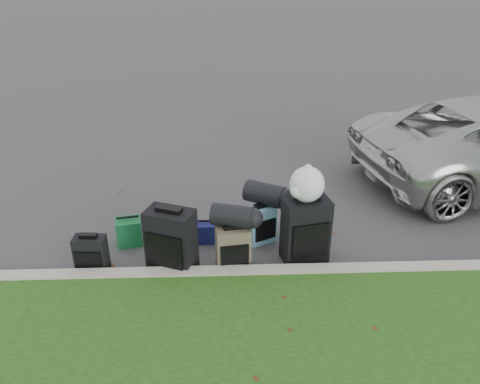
{
  "coord_description": "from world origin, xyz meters",
  "views": [
    {
      "loc": [
        -0.31,
        -5.43,
        3.41
      ],
      "look_at": [
        -0.1,
        0.2,
        0.55
      ],
      "focal_mm": 35.0,
      "sensor_mm": 36.0,
      "label": 1
    }
  ],
  "objects_px": {
    "tote_green": "(129,232)",
    "tote_navy": "(207,232)",
    "suitcase_teal": "(261,224)",
    "suitcase_olive": "(233,248)",
    "suitcase_small_black": "(91,254)",
    "suitcase_large_black_left": "(171,241)",
    "suitcase_large_black_right": "(305,230)"
  },
  "relations": [
    {
      "from": "suitcase_small_black",
      "to": "suitcase_olive",
      "type": "bearing_deg",
      "value": 3.9
    },
    {
      "from": "suitcase_large_black_right",
      "to": "tote_navy",
      "type": "bearing_deg",
      "value": 148.38
    },
    {
      "from": "suitcase_teal",
      "to": "tote_navy",
      "type": "relative_size",
      "value": 1.9
    },
    {
      "from": "suitcase_teal",
      "to": "tote_navy",
      "type": "distance_m",
      "value": 0.72
    },
    {
      "from": "suitcase_olive",
      "to": "suitcase_large_black_left",
      "type": "bearing_deg",
      "value": 172.24
    },
    {
      "from": "suitcase_teal",
      "to": "suitcase_large_black_right",
      "type": "relative_size",
      "value": 0.62
    },
    {
      "from": "suitcase_large_black_left",
      "to": "tote_navy",
      "type": "xyz_separation_m",
      "value": [
        0.4,
        0.6,
        -0.26
      ]
    },
    {
      "from": "tote_green",
      "to": "suitcase_large_black_right",
      "type": "bearing_deg",
      "value": -21.56
    },
    {
      "from": "suitcase_teal",
      "to": "tote_navy",
      "type": "height_order",
      "value": "suitcase_teal"
    },
    {
      "from": "tote_navy",
      "to": "tote_green",
      "type": "bearing_deg",
      "value": -179.57
    },
    {
      "from": "suitcase_large_black_right",
      "to": "tote_navy",
      "type": "relative_size",
      "value": 3.04
    },
    {
      "from": "suitcase_small_black",
      "to": "suitcase_olive",
      "type": "relative_size",
      "value": 0.84
    },
    {
      "from": "suitcase_large_black_left",
      "to": "suitcase_teal",
      "type": "relative_size",
      "value": 1.56
    },
    {
      "from": "suitcase_teal",
      "to": "tote_navy",
      "type": "bearing_deg",
      "value": 151.8
    },
    {
      "from": "suitcase_large_black_left",
      "to": "tote_navy",
      "type": "bearing_deg",
      "value": 77.61
    },
    {
      "from": "suitcase_olive",
      "to": "suitcase_teal",
      "type": "bearing_deg",
      "value": 49.31
    },
    {
      "from": "tote_green",
      "to": "tote_navy",
      "type": "relative_size",
      "value": 1.33
    },
    {
      "from": "tote_green",
      "to": "tote_navy",
      "type": "xyz_separation_m",
      "value": [
        1.02,
        0.02,
        -0.04
      ]
    },
    {
      "from": "suitcase_small_black",
      "to": "suitcase_large_black_left",
      "type": "bearing_deg",
      "value": 4.09
    },
    {
      "from": "tote_green",
      "to": "suitcase_teal",
      "type": "bearing_deg",
      "value": -10.81
    },
    {
      "from": "suitcase_small_black",
      "to": "suitcase_olive",
      "type": "xyz_separation_m",
      "value": [
        1.69,
        -0.0,
        0.05
      ]
    },
    {
      "from": "suitcase_large_black_left",
      "to": "suitcase_small_black",
      "type": "bearing_deg",
      "value": -158.35
    },
    {
      "from": "suitcase_small_black",
      "to": "suitcase_large_black_right",
      "type": "distance_m",
      "value": 2.59
    },
    {
      "from": "suitcase_large_black_right",
      "to": "tote_green",
      "type": "distance_m",
      "value": 2.29
    },
    {
      "from": "suitcase_large_black_left",
      "to": "suitcase_large_black_right",
      "type": "xyz_separation_m",
      "value": [
        1.62,
        0.15,
        0.01
      ]
    },
    {
      "from": "suitcase_teal",
      "to": "tote_green",
      "type": "xyz_separation_m",
      "value": [
        -1.73,
        0.0,
        -0.08
      ]
    },
    {
      "from": "suitcase_small_black",
      "to": "suitcase_large_black_right",
      "type": "relative_size",
      "value": 0.56
    },
    {
      "from": "tote_navy",
      "to": "suitcase_small_black",
      "type": "bearing_deg",
      "value": -156.91
    },
    {
      "from": "suitcase_small_black",
      "to": "tote_navy",
      "type": "height_order",
      "value": "suitcase_small_black"
    },
    {
      "from": "suitcase_olive",
      "to": "suitcase_large_black_right",
      "type": "bearing_deg",
      "value": 2.52
    },
    {
      "from": "suitcase_teal",
      "to": "tote_green",
      "type": "distance_m",
      "value": 1.73
    },
    {
      "from": "suitcase_large_black_left",
      "to": "tote_navy",
      "type": "height_order",
      "value": "suitcase_large_black_left"
    }
  ]
}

